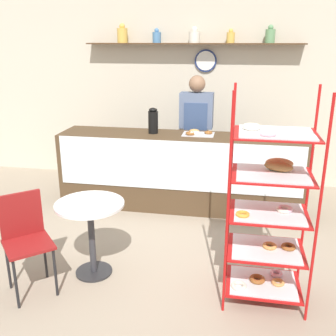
{
  "coord_description": "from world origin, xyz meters",
  "views": [
    {
      "loc": [
        0.72,
        -3.4,
        2.12
      ],
      "look_at": [
        0.0,
        0.49,
        0.83
      ],
      "focal_mm": 42.0,
      "sensor_mm": 36.0,
      "label": 1
    }
  ],
  "objects_px": {
    "cafe_table": "(91,222)",
    "donut_tray_counter": "(197,133)",
    "pastry_rack": "(269,210)",
    "coffee_carafe": "(153,121)",
    "person_worker": "(196,131)",
    "cafe_chair": "(25,233)"
  },
  "relations": [
    {
      "from": "cafe_table",
      "to": "donut_tray_counter",
      "type": "relative_size",
      "value": 1.82
    },
    {
      "from": "pastry_rack",
      "to": "cafe_table",
      "type": "distance_m",
      "value": 1.59
    },
    {
      "from": "coffee_carafe",
      "to": "person_worker",
      "type": "bearing_deg",
      "value": 43.71
    },
    {
      "from": "pastry_rack",
      "to": "coffee_carafe",
      "type": "distance_m",
      "value": 2.31
    },
    {
      "from": "cafe_chair",
      "to": "donut_tray_counter",
      "type": "distance_m",
      "value": 2.48
    },
    {
      "from": "cafe_chair",
      "to": "pastry_rack",
      "type": "bearing_deg",
      "value": -35.35
    },
    {
      "from": "coffee_carafe",
      "to": "cafe_table",
      "type": "bearing_deg",
      "value": -96.5
    },
    {
      "from": "cafe_table",
      "to": "cafe_chair",
      "type": "distance_m",
      "value": 0.57
    },
    {
      "from": "coffee_carafe",
      "to": "donut_tray_counter",
      "type": "bearing_deg",
      "value": 1.57
    },
    {
      "from": "cafe_table",
      "to": "coffee_carafe",
      "type": "xyz_separation_m",
      "value": [
        0.2,
        1.77,
        0.6
      ]
    },
    {
      "from": "cafe_chair",
      "to": "donut_tray_counter",
      "type": "height_order",
      "value": "donut_tray_counter"
    },
    {
      "from": "pastry_rack",
      "to": "coffee_carafe",
      "type": "bearing_deg",
      "value": 126.68
    },
    {
      "from": "person_worker",
      "to": "pastry_rack",
      "type": "bearing_deg",
      "value": -69.52
    },
    {
      "from": "cafe_chair",
      "to": "coffee_carafe",
      "type": "relative_size",
      "value": 2.67
    },
    {
      "from": "pastry_rack",
      "to": "cafe_chair",
      "type": "height_order",
      "value": "pastry_rack"
    },
    {
      "from": "cafe_table",
      "to": "coffee_carafe",
      "type": "height_order",
      "value": "coffee_carafe"
    },
    {
      "from": "person_worker",
      "to": "donut_tray_counter",
      "type": "distance_m",
      "value": 0.47
    },
    {
      "from": "person_worker",
      "to": "cafe_chair",
      "type": "distance_m",
      "value": 2.85
    },
    {
      "from": "pastry_rack",
      "to": "cafe_chair",
      "type": "distance_m",
      "value": 2.07
    },
    {
      "from": "pastry_rack",
      "to": "person_worker",
      "type": "height_order",
      "value": "pastry_rack"
    },
    {
      "from": "cafe_chair",
      "to": "person_worker",
      "type": "bearing_deg",
      "value": 23.02
    },
    {
      "from": "cafe_table",
      "to": "donut_tray_counter",
      "type": "height_order",
      "value": "donut_tray_counter"
    }
  ]
}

